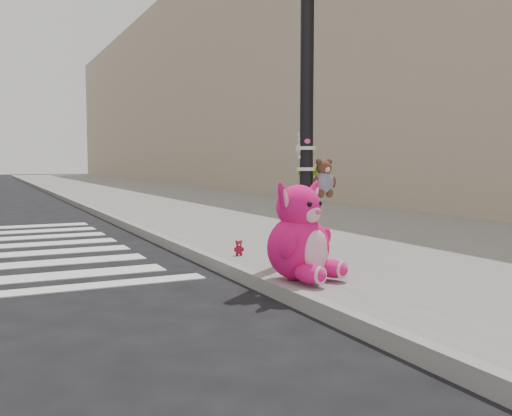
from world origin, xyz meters
TOP-DOWN VIEW (x-y plane):
  - ground at (0.00, 0.00)m, footprint 120.00×120.00m
  - sidewalk_near at (5.00, 10.00)m, footprint 7.00×80.00m
  - curb_edge at (1.55, 10.00)m, footprint 0.12×80.00m
  - bld_near at (10.50, 20.00)m, footprint 5.00×60.00m
  - signal_pole at (2.63, 1.81)m, footprint 0.70×0.50m
  - pink_bunny at (1.81, 0.57)m, footprint 0.81×0.88m
  - red_teddy at (1.87, 2.16)m, footprint 0.15×0.12m

SIDE VIEW (x-z plane):
  - ground at x=0.00m, z-range 0.00..0.00m
  - sidewalk_near at x=5.00m, z-range 0.00..0.14m
  - curb_edge at x=1.55m, z-range -0.01..0.15m
  - red_teddy at x=1.87m, z-range 0.14..0.33m
  - pink_bunny at x=1.81m, z-range 0.05..1.03m
  - signal_pole at x=2.63m, z-range -0.25..3.75m
  - bld_near at x=10.50m, z-range 0.00..10.00m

